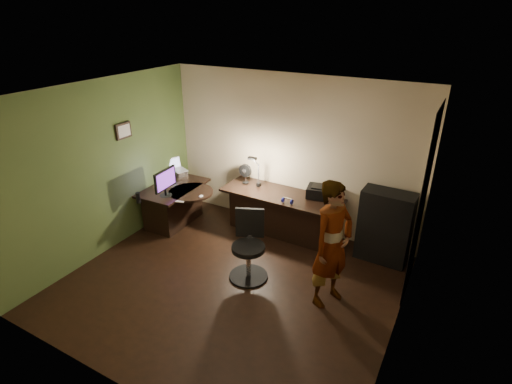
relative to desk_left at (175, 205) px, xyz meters
The scene contains 27 objects.
floor 2.14m from the desk_left, 29.81° to the right, with size 4.50×4.00×0.01m, color black.
ceiling 3.15m from the desk_left, 29.81° to the right, with size 4.50×4.00×0.01m, color silver.
wall_back 2.29m from the desk_left, 27.60° to the left, with size 4.50×0.01×2.70m, color #C6B18F.
wall_front 3.69m from the desk_left, 59.06° to the right, with size 4.50×0.01×2.70m, color #C6B18F.
wall_left 1.50m from the desk_left, 112.07° to the right, with size 0.01×4.00×2.70m, color #C6B18F.
wall_right 4.33m from the desk_left, 14.39° to the right, with size 0.01×4.00×2.70m, color #C6B18F.
green_wall_overlay 1.50m from the desk_left, 111.36° to the right, with size 0.00×4.00×2.70m, color #49602D.
arched_doorway 4.18m from the desk_left, ahead, with size 0.01×0.90×2.60m, color black.
french_door 4.42m from the desk_left, 21.46° to the right, with size 0.02×0.92×2.10m, color white.
framed_picture 1.65m from the desk_left, 123.09° to the right, with size 0.04×0.30×0.25m, color black.
desk_left is the anchor object (origin of this frame).
desk_right 1.94m from the desk_left, 16.70° to the left, with size 2.06×0.72×0.77m, color black.
cabinet 3.64m from the desk_left, 10.28° to the left, with size 0.77×0.39×1.16m, color black.
laptop_stand 0.68m from the desk_left, 116.92° to the left, with size 0.26×0.22×0.11m, color silver.
laptop 0.79m from the desk_left, 116.01° to the left, with size 0.32×0.30×0.22m, color silver.
monitor 0.63m from the desk_left, 70.95° to the right, with size 0.11×0.53×0.35m, color black.
mouse 0.76m from the desk_left, ahead, with size 0.06×0.09×0.04m, color silver.
phone 0.58m from the desk_left, 34.27° to the right, with size 0.07×0.14×0.01m, color black.
pen 0.68m from the desk_left, 54.64° to the right, with size 0.01×0.15×0.01m, color black.
speaker 0.88m from the desk_left, 97.79° to the right, with size 0.07×0.07×0.18m, color black.
notepad 0.64m from the desk_left, 36.81° to the right, with size 0.16×0.22×0.01m, color silver.
desk_fan 1.42m from the desk_left, 30.48° to the left, with size 0.23×0.13×0.35m, color black.
headphones 2.17m from the desk_left, ahead, with size 0.19×0.08×0.09m, color #171D97.
printer 2.64m from the desk_left, 17.00° to the left, with size 0.43×0.34×0.19m, color black.
desk_lamp 1.69m from the desk_left, 25.06° to the left, with size 0.15×0.29×0.64m, color black.
office_chair 2.14m from the desk_left, 21.43° to the right, with size 0.57×0.57×1.02m, color black.
person 3.29m from the desk_left, 12.27° to the right, with size 0.62×0.42×1.75m, color #D8A88C.
Camera 1 is at (2.58, -3.90, 3.63)m, focal length 28.00 mm.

